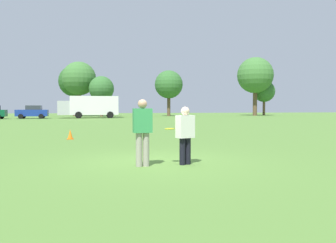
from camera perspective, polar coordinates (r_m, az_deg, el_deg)
ground_plane at (r=9.89m, az=-1.88°, el=-6.67°), size 172.63×172.63×0.00m
player_thrower at (r=9.09m, az=-4.20°, el=-1.18°), size 0.49×0.29×1.75m
player_defender at (r=9.38m, az=2.83°, el=-1.79°), size 0.53×0.42×1.56m
frisbee at (r=9.42m, az=0.27°, el=-1.21°), size 0.27×0.27×0.07m
traffic_cone at (r=17.55m, az=-15.73°, el=-2.07°), size 0.32×0.32×0.48m
parked_car_mid_right at (r=51.74m, az=-21.32°, el=1.47°), size 4.21×2.23×1.82m
box_truck at (r=51.93m, az=-12.67°, el=2.49°), size 8.51×3.04×3.18m
tree_center_elm at (r=64.34m, az=-15.10°, el=6.37°), size 5.53×5.53×8.99m
tree_east_birch at (r=62.63m, az=-14.37°, el=6.80°), size 5.83×5.83×9.48m
tree_east_oak at (r=59.66m, az=-10.85°, el=5.29°), size 4.19×4.19×6.81m
tree_far_east_pine at (r=62.99m, az=0.12°, el=6.06°), size 5.06×5.06×8.23m
tree_far_west_pine at (r=68.20m, az=14.10°, el=7.32°), size 6.78×6.78×11.02m
tree_horizon_center at (r=70.11m, az=15.47°, el=4.78°), size 4.16×4.16×6.77m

